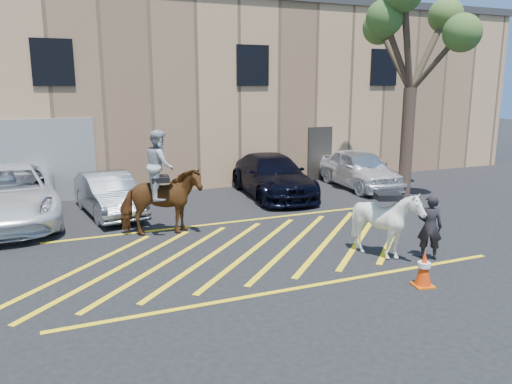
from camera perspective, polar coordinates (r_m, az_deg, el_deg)
name	(u,v)px	position (r m, az deg, el deg)	size (l,w,h in m)	color
ground	(249,246)	(12.38, -0.82, -6.18)	(90.00, 90.00, 0.00)	black
car_white_pickup	(7,195)	(15.95, -26.57, -0.28)	(2.70, 5.86, 1.63)	white
car_silver_sedan	(109,194)	(15.81, -16.44, -0.24)	(1.34, 3.85, 1.27)	gray
car_blue_suv	(272,176)	(17.78, 1.87, 1.89)	(2.02, 4.97, 1.44)	black
car_white_suv	(360,169)	(19.55, 11.79, 2.62)	(1.74, 4.32, 1.47)	white
handler	(430,227)	(11.96, 19.25, -3.79)	(0.55, 0.36, 1.50)	black
warehouse	(148,90)	(23.30, -12.27, 11.31)	(32.42, 10.20, 7.30)	tan
hatching_zone	(254,249)	(12.12, -0.29, -6.56)	(12.60, 5.12, 0.01)	yellow
mounted_bay	(161,193)	(13.23, -10.85, -0.16)	(2.22, 1.25, 2.78)	#593315
saddled_white	(387,223)	(11.75, 14.69, -3.45)	(1.74, 1.84, 1.61)	silver
traffic_cone	(424,268)	(10.45, 18.64, -8.27)	(0.45, 0.45, 0.73)	#E15209
tree	(414,30)	(18.26, 17.58, 17.28)	(3.99, 4.37, 7.31)	#4B362E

